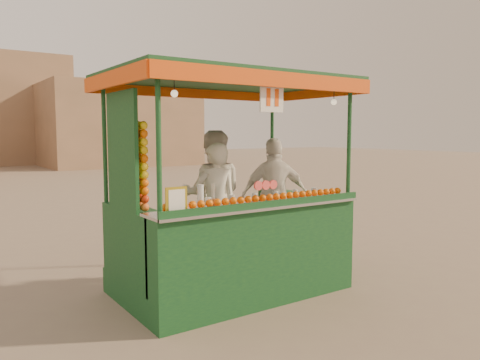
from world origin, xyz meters
TOP-DOWN VIEW (x-y plane):
  - ground at (0.00, 0.00)m, footprint 90.00×90.00m
  - building_right at (7.00, 24.00)m, footprint 9.00×6.00m
  - juice_cart at (-0.42, -0.14)m, footprint 2.98×1.93m
  - vendor_left at (-0.49, 0.08)m, footprint 0.63×0.47m
  - vendor_middle at (-0.31, 0.45)m, footprint 1.05×0.99m
  - vendor_right at (0.54, 0.17)m, footprint 1.03×0.76m

SIDE VIEW (x-z plane):
  - ground at x=0.00m, z-range 0.00..0.00m
  - juice_cart at x=-0.42m, z-range -0.48..2.23m
  - vendor_left at x=-0.49m, z-range 0.31..1.89m
  - vendor_right at x=0.54m, z-range 0.31..1.94m
  - vendor_middle at x=-0.31m, z-range 0.31..2.04m
  - building_right at x=7.00m, z-range 0.00..5.00m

